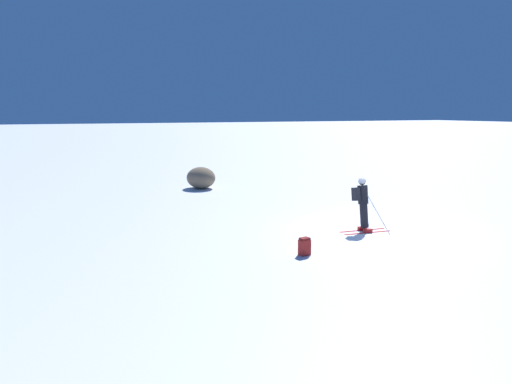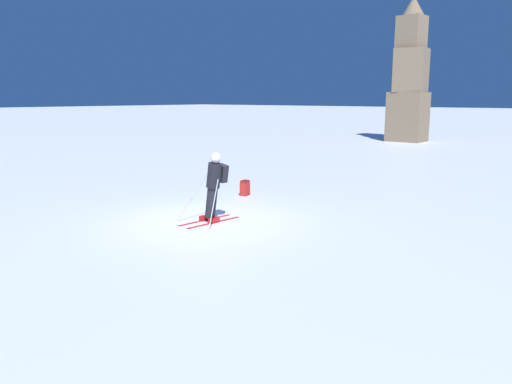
# 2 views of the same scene
# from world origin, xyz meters

# --- Properties ---
(ground_plane) EXTENTS (300.00, 300.00, 0.00)m
(ground_plane) POSITION_xyz_m (0.00, 0.00, 0.00)
(ground_plane) COLOR white
(skier) EXTENTS (1.28, 1.73, 1.82)m
(skier) POSITION_xyz_m (0.24, 0.01, 1.01)
(skier) COLOR red
(skier) RESTS_ON ground
(spare_backpack) EXTENTS (0.27, 0.33, 0.50)m
(spare_backpack) POSITION_xyz_m (-1.47, 3.21, 0.24)
(spare_backpack) COLOR #AD231E
(spare_backpack) RESTS_ON ground
(exposed_boulder_0) EXTENTS (1.71, 1.45, 1.11)m
(exposed_boulder_0) POSITION_xyz_m (11.30, 2.00, 0.56)
(exposed_boulder_0) COLOR #7A664C
(exposed_boulder_0) RESTS_ON ground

